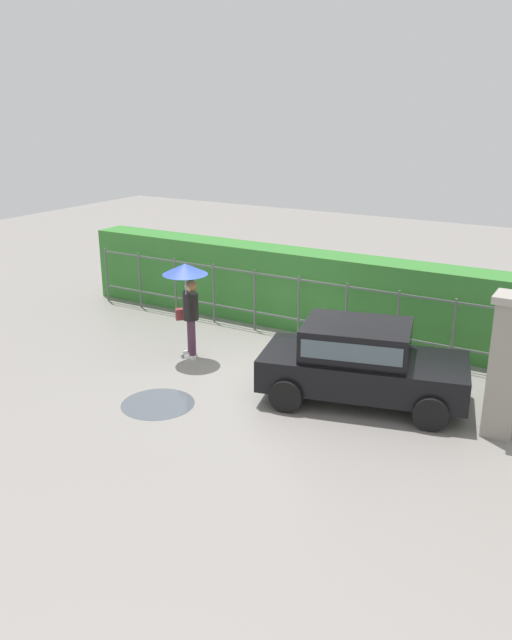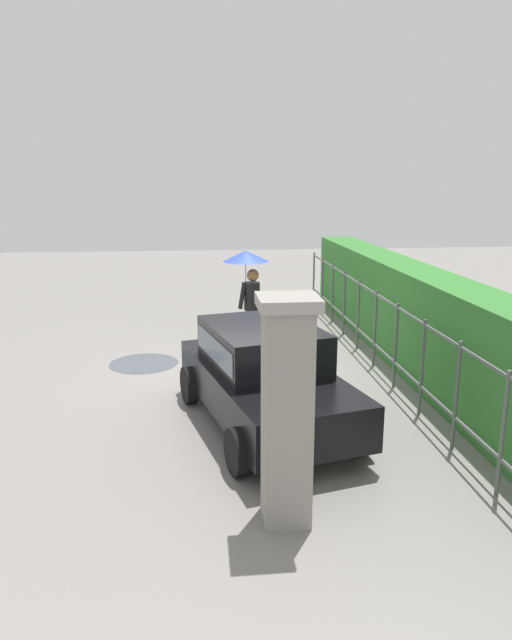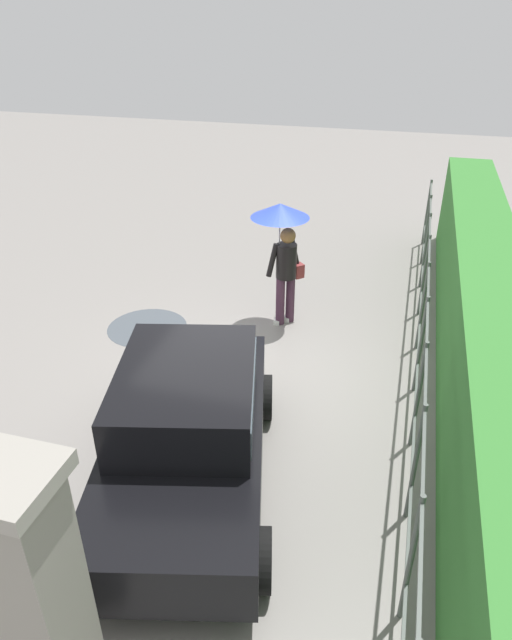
% 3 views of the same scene
% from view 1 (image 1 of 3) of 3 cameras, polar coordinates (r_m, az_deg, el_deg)
% --- Properties ---
extents(ground_plane, '(40.00, 40.00, 0.00)m').
position_cam_1_polar(ground_plane, '(13.05, 0.13, -5.00)').
color(ground_plane, gray).
extents(car, '(3.99, 2.56, 1.48)m').
position_cam_1_polar(car, '(11.88, 9.26, -3.49)').
color(car, black).
rests_on(car, ground).
extents(pedestrian, '(0.95, 0.95, 2.11)m').
position_cam_1_polar(pedestrian, '(13.56, -6.13, 2.80)').
color(pedestrian, '#47283D').
rests_on(pedestrian, ground).
extents(gate_pillar, '(0.60, 0.60, 2.42)m').
position_cam_1_polar(gate_pillar, '(11.11, 21.31, -3.75)').
color(gate_pillar, gray).
rests_on(gate_pillar, ground).
extents(fence_section, '(11.91, 0.05, 1.50)m').
position_cam_1_polar(fence_section, '(14.91, 3.79, 1.39)').
color(fence_section, '#59605B').
rests_on(fence_section, ground).
extents(hedge_row, '(12.86, 0.90, 1.90)m').
position_cam_1_polar(hedge_row, '(15.54, 5.07, 2.55)').
color(hedge_row, '#387F33').
rests_on(hedge_row, ground).
extents(puddle_near, '(1.35, 1.35, 0.00)m').
position_cam_1_polar(puddle_near, '(12.03, -8.70, -7.37)').
color(puddle_near, '#4C545B').
rests_on(puddle_near, ground).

